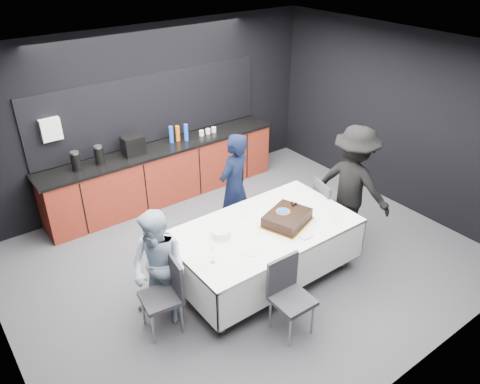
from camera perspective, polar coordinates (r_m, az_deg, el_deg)
name	(u,v)px	position (r m, az deg, el deg)	size (l,w,h in m)	color
ground	(244,260)	(6.56, 0.53, -8.33)	(6.00, 6.00, 0.00)	#47474C
room_shell	(245,137)	(5.61, 0.61, 6.78)	(6.04, 5.04, 2.82)	white
kitchenette	(163,168)	(7.87, -9.35, 2.88)	(4.10, 0.64, 2.05)	maroon
party_table	(264,236)	(5.93, 2.90, -5.36)	(2.32, 1.32, 0.78)	#99999E
cake_assembly	(287,218)	(5.91, 5.76, -3.17)	(0.73, 0.66, 0.18)	gold
plate_stack	(221,233)	(5.65, -2.34, -5.01)	(0.24, 0.24, 0.10)	white
loose_plate_near	(250,251)	(5.43, 1.27, -7.23)	(0.20, 0.20, 0.01)	white
loose_plate_right_a	(299,206)	(6.31, 7.17, -1.66)	(0.21, 0.21, 0.01)	white
loose_plate_right_b	(333,219)	(6.10, 11.27, -3.23)	(0.18, 0.18, 0.01)	white
loose_plate_far	(243,214)	(6.08, 0.38, -2.71)	(0.18, 0.18, 0.01)	white
fork_pile	(306,236)	(5.71, 8.10, -5.36)	(0.15, 0.09, 0.02)	white
champagne_flute	(212,251)	(5.19, -3.43, -7.15)	(0.06, 0.06, 0.22)	white
chair_left	(167,290)	(5.36, -8.90, -11.70)	(0.47, 0.47, 0.92)	#2E2E33
chair_right	(327,206)	(6.85, 10.56, -1.67)	(0.52, 0.52, 0.92)	#2E2E33
chair_near	(288,291)	(5.31, 5.88, -11.86)	(0.43, 0.43, 0.92)	#2E2E33
person_center	(234,187)	(6.66, -0.71, 0.64)	(0.59, 0.39, 1.61)	black
person_left	(159,269)	(5.36, -9.84, -9.19)	(0.70, 0.55, 1.44)	#9EB2C7
person_right	(353,185)	(6.77, 13.58, 0.88)	(1.13, 0.65, 1.75)	black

